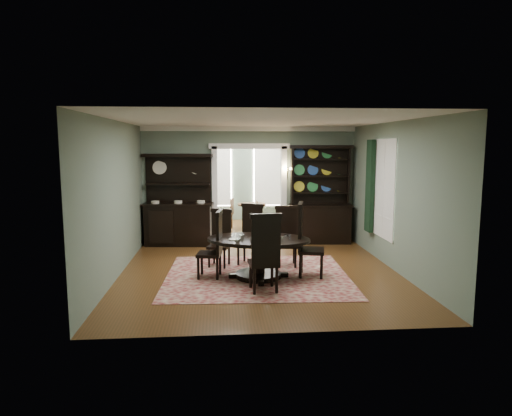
# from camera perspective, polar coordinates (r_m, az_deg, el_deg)

# --- Properties ---
(room) EXTENTS (5.51, 6.01, 3.01)m
(room) POSITION_cam_1_polar(r_m,az_deg,el_deg) (8.97, 0.40, 1.78)
(room) COLOR brown
(room) RESTS_ON ground
(parlor) EXTENTS (3.51, 3.50, 3.01)m
(parlor) POSITION_cam_1_polar(r_m,az_deg,el_deg) (14.43, -1.51, 3.85)
(parlor) COLOR brown
(parlor) RESTS_ON ground
(doorway_trim) EXTENTS (2.08, 0.25, 2.57)m
(doorway_trim) POSITION_cam_1_polar(r_m,az_deg,el_deg) (11.91, -0.85, 3.48)
(doorway_trim) COLOR white
(doorway_trim) RESTS_ON floor
(right_window) EXTENTS (0.15, 1.47, 2.12)m
(right_window) POSITION_cam_1_polar(r_m,az_deg,el_deg) (10.41, 14.90, 2.49)
(right_window) COLOR white
(right_window) RESTS_ON wall_right
(wall_sconce) EXTENTS (0.27, 0.21, 0.21)m
(wall_sconce) POSITION_cam_1_polar(r_m,az_deg,el_deg) (11.84, 3.81, 4.76)
(wall_sconce) COLOR #B38B2F
(wall_sconce) RESTS_ON back_wall_right
(rug) EXTENTS (3.63, 3.26, 0.01)m
(rug) POSITION_cam_1_polar(r_m,az_deg,el_deg) (8.96, 0.15, -8.47)
(rug) COLOR maroon
(rug) RESTS_ON floor
(dining_table) EXTENTS (2.17, 2.14, 0.77)m
(dining_table) POSITION_cam_1_polar(r_m,az_deg,el_deg) (8.72, 0.31, -5.32)
(dining_table) COLOR black
(dining_table) RESTS_ON rug
(centerpiece) EXTENTS (1.19, 0.77, 0.20)m
(centerpiece) POSITION_cam_1_polar(r_m,az_deg,el_deg) (8.67, 0.70, -3.42)
(centerpiece) COLOR white
(centerpiece) RESTS_ON dining_table
(chair_far_left) EXTENTS (0.55, 0.54, 1.20)m
(chair_far_left) POSITION_cam_1_polar(r_m,az_deg,el_deg) (9.64, -4.47, -3.50)
(chair_far_left) COLOR black
(chair_far_left) RESTS_ON rug
(chair_far_mid) EXTENTS (0.62, 0.61, 1.29)m
(chair_far_mid) POSITION_cam_1_polar(r_m,az_deg,el_deg) (9.78, -0.64, -3.05)
(chair_far_mid) COLOR black
(chair_far_mid) RESTS_ON rug
(chair_far_right) EXTENTS (0.50, 0.47, 1.26)m
(chair_far_right) POSITION_cam_1_polar(r_m,az_deg,el_deg) (9.66, 3.80, -3.28)
(chair_far_right) COLOR black
(chair_far_right) RESTS_ON rug
(chair_end_left) EXTENTS (0.52, 0.54, 1.30)m
(chair_end_left) POSITION_cam_1_polar(r_m,az_deg,el_deg) (8.74, -5.18, -4.36)
(chair_end_left) COLOR black
(chair_end_left) RESTS_ON rug
(chair_end_right) EXTENTS (0.61, 0.63, 1.44)m
(chair_end_right) POSITION_cam_1_polar(r_m,az_deg,el_deg) (8.84, 6.18, -3.75)
(chair_end_right) COLOR black
(chair_end_right) RESTS_ON rug
(chair_near) EXTENTS (0.56, 0.54, 1.40)m
(chair_near) POSITION_cam_1_polar(r_m,az_deg,el_deg) (7.79, 1.11, -5.43)
(chair_near) COLOR black
(chair_near) RESTS_ON rug
(sideboard) EXTENTS (1.81, 0.77, 2.32)m
(sideboard) POSITION_cam_1_polar(r_m,az_deg,el_deg) (11.75, -9.65, -0.66)
(sideboard) COLOR black
(sideboard) RESTS_ON floor
(welsh_dresser) EXTENTS (1.66, 0.71, 2.53)m
(welsh_dresser) POSITION_cam_1_polar(r_m,az_deg,el_deg) (11.97, 8.03, 0.05)
(welsh_dresser) COLOR black
(welsh_dresser) RESTS_ON floor
(parlor_table) EXTENTS (0.85, 0.85, 0.79)m
(parlor_table) POSITION_cam_1_polar(r_m,az_deg,el_deg) (13.68, -0.54, -0.60)
(parlor_table) COLOR brown
(parlor_table) RESTS_ON parlor_floor
(parlor_chair_left) EXTENTS (0.42, 0.41, 0.92)m
(parlor_chair_left) POSITION_cam_1_polar(r_m,az_deg,el_deg) (13.91, -3.43, -0.57)
(parlor_chair_left) COLOR brown
(parlor_chair_left) RESTS_ON parlor_floor
(parlor_chair_right) EXTENTS (0.36, 0.36, 0.85)m
(parlor_chair_right) POSITION_cam_1_polar(r_m,az_deg,el_deg) (13.90, 0.49, -0.70)
(parlor_chair_right) COLOR brown
(parlor_chair_right) RESTS_ON parlor_floor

